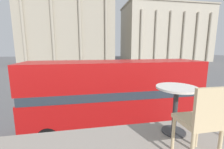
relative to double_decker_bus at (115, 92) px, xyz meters
The scene contains 11 objects.
double_decker_bus is the anchor object (origin of this frame).
cafe_dining_table 6.81m from the double_decker_bus, 93.73° to the right, with size 0.60×0.60×0.73m.
cafe_chair_0 7.40m from the double_decker_bus, 94.07° to the right, with size 0.40×0.40×0.91m.
plaza_building_left 44.88m from the double_decker_bus, 98.66° to the left, with size 29.39×11.29×24.87m.
plaza_building_right 57.21m from the double_decker_bus, 57.96° to the left, with size 33.09×16.56×21.05m.
traffic_light_near 5.64m from the double_decker_bus, 76.82° to the left, with size 0.42×0.24×3.41m.
traffic_light_mid 13.22m from the double_decker_bus, 108.10° to the left, with size 0.42×0.24×3.41m.
car_white 18.65m from the double_decker_bus, 97.62° to the left, with size 4.20×1.93×1.35m.
car_silver 18.58m from the double_decker_bus, 83.91° to the left, with size 4.20×1.93×1.35m.
pedestrian_red 21.06m from the double_decker_bus, 67.78° to the left, with size 0.32×0.32×1.67m.
pedestrian_yellow 9.37m from the double_decker_bus, 114.83° to the left, with size 0.32×0.32×1.78m.
Camera 1 is at (-0.34, -2.29, 4.96)m, focal length 24.00 mm.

